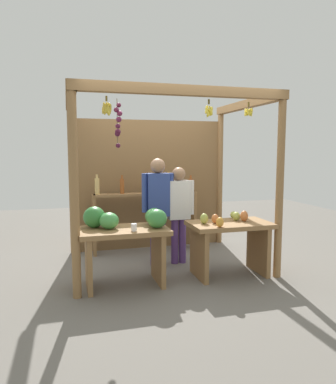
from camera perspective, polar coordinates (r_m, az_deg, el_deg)
ground_plane at (r=5.63m, az=-0.54°, el=-11.11°), size 12.00×12.00×0.00m
market_stall at (r=5.79m, az=-1.73°, el=3.96°), size 2.75×2.07×2.47m
fruit_counter_left at (r=4.65m, az=-6.78°, el=-6.62°), size 1.14×0.64×1.00m
fruit_counter_right at (r=5.06m, az=9.58°, el=-6.92°), size 1.10×0.64×0.88m
bottle_shelf_unit at (r=6.12m, az=-3.57°, el=-2.22°), size 1.76×0.22×1.35m
vendor_man at (r=5.35m, az=-1.59°, el=-1.57°), size 0.48×0.22×1.59m
vendor_woman at (r=5.46m, az=1.68°, el=-2.35°), size 0.48×0.20×1.46m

